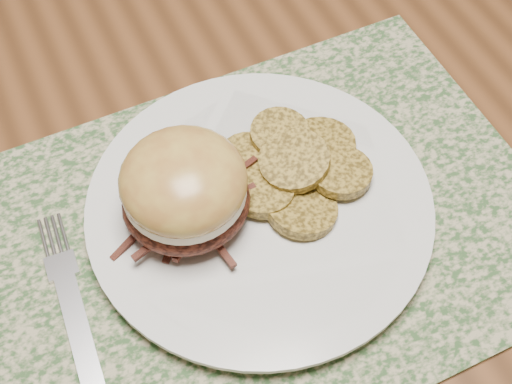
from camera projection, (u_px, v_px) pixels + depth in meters
ground at (280, 342)px, 1.31m from camera, size 3.50×3.50×0.00m
dining_table at (298, 103)px, 0.75m from camera, size 1.50×0.90×0.75m
placemat at (267, 229)px, 0.57m from camera, size 0.45×0.33×0.00m
dinner_plate at (260, 208)px, 0.57m from camera, size 0.26×0.26×0.02m
pork_sandwich at (184, 190)px, 0.53m from camera, size 0.11×0.11×0.07m
roasted_potatoes at (295, 167)px, 0.57m from camera, size 0.13×0.14×0.03m
fork at (77, 323)px, 0.52m from camera, size 0.03×0.20×0.00m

